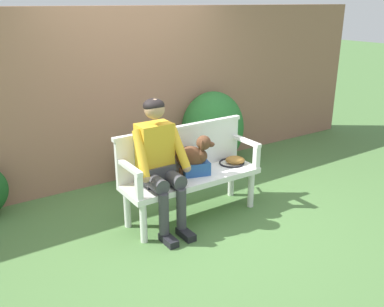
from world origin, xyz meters
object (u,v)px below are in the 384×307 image
dog_on_bench (194,155)px  tennis_racket (231,162)px  person_seated (159,160)px  baseball_glove (235,160)px  garden_bench (192,182)px  sports_bag (196,168)px

dog_on_bench → tennis_racket: 0.58m
tennis_racket → dog_on_bench: bearing=-175.6°
person_seated → baseball_glove: bearing=1.7°
garden_bench → tennis_racket: 0.59m
person_seated → sports_bag: person_seated is taller
baseball_glove → tennis_racket: bearing=144.6°
baseball_glove → sports_bag: bearing=-145.0°
person_seated → garden_bench: bearing=1.6°
person_seated → dog_on_bench: size_ratio=3.10×
dog_on_bench → tennis_racket: (0.54, 0.04, -0.21)m
dog_on_bench → baseball_glove: bearing=-0.9°
garden_bench → sports_bag: bearing=19.2°
tennis_racket → sports_bag: bearing=-174.7°
person_seated → baseball_glove: (1.00, 0.03, -0.22)m
person_seated → baseball_glove: size_ratio=6.12×
tennis_racket → baseball_glove: size_ratio=2.62×
sports_bag → person_seated: bearing=-176.0°
garden_bench → person_seated: person_seated is taller
garden_bench → person_seated: bearing=-178.4°
sports_bag → garden_bench: bearing=-160.8°
tennis_racket → baseball_glove: (0.02, -0.05, 0.04)m
dog_on_bench → baseball_glove: dog_on_bench is taller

